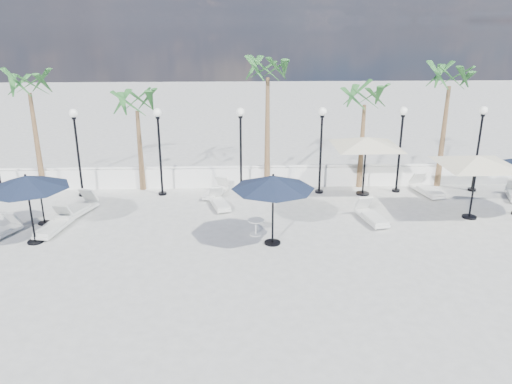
{
  "coord_description": "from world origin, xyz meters",
  "views": [
    {
      "loc": [
        -0.16,
        -14.58,
        7.32
      ],
      "look_at": [
        0.5,
        2.33,
        1.5
      ],
      "focal_mm": 35.0,
      "sensor_mm": 36.0,
      "label": 1
    }
  ],
  "objects_px": {
    "lounger_5": "(216,191)",
    "parasol_navy_left": "(26,183)",
    "lounger_6": "(426,189)",
    "lounger_1": "(54,226)",
    "parasol_navy_mid": "(273,183)",
    "lounger_4": "(372,216)",
    "parasol_cream_sq_a": "(478,156)",
    "lounger_3": "(77,209)",
    "parasol_cream_small": "(39,183)",
    "parasol_cream_sq_b": "(367,138)",
    "lounger_2": "(219,203)"
  },
  "relations": [
    {
      "from": "lounger_5",
      "to": "parasol_navy_left",
      "type": "relative_size",
      "value": 0.66
    },
    {
      "from": "lounger_5",
      "to": "lounger_6",
      "type": "height_order",
      "value": "lounger_6"
    },
    {
      "from": "lounger_1",
      "to": "parasol_navy_mid",
      "type": "xyz_separation_m",
      "value": [
        7.91,
        -1.31,
        1.97
      ]
    },
    {
      "from": "lounger_1",
      "to": "lounger_4",
      "type": "relative_size",
      "value": 1.02
    },
    {
      "from": "parasol_navy_left",
      "to": "parasol_cream_sq_a",
      "type": "bearing_deg",
      "value": 5.97
    },
    {
      "from": "lounger_6",
      "to": "parasol_navy_mid",
      "type": "relative_size",
      "value": 0.73
    },
    {
      "from": "lounger_5",
      "to": "lounger_3",
      "type": "bearing_deg",
      "value": -137.63
    },
    {
      "from": "lounger_4",
      "to": "parasol_cream_small",
      "type": "bearing_deg",
      "value": 167.15
    },
    {
      "from": "parasol_cream_small",
      "to": "parasol_cream_sq_b",
      "type": "bearing_deg",
      "value": 12.65
    },
    {
      "from": "lounger_1",
      "to": "parasol_navy_mid",
      "type": "bearing_deg",
      "value": 0.82
    },
    {
      "from": "parasol_cream_sq_b",
      "to": "parasol_cream_small",
      "type": "xyz_separation_m",
      "value": [
        -12.93,
        -2.9,
        -0.95
      ]
    },
    {
      "from": "lounger_1",
      "to": "lounger_4",
      "type": "xyz_separation_m",
      "value": [
        11.85,
        0.52,
        -0.01
      ]
    },
    {
      "from": "parasol_navy_left",
      "to": "parasol_navy_mid",
      "type": "relative_size",
      "value": 1.0
    },
    {
      "from": "lounger_2",
      "to": "lounger_1",
      "type": "bearing_deg",
      "value": -174.21
    },
    {
      "from": "lounger_1",
      "to": "lounger_5",
      "type": "height_order",
      "value": "lounger_1"
    },
    {
      "from": "parasol_navy_left",
      "to": "parasol_cream_sq_b",
      "type": "distance_m",
      "value": 13.46
    },
    {
      "from": "parasol_navy_mid",
      "to": "parasol_cream_sq_a",
      "type": "distance_m",
      "value": 8.17
    },
    {
      "from": "parasol_cream_sq_a",
      "to": "lounger_1",
      "type": "bearing_deg",
      "value": -177.16
    },
    {
      "from": "lounger_3",
      "to": "parasol_navy_left",
      "type": "relative_size",
      "value": 0.78
    },
    {
      "from": "lounger_3",
      "to": "parasol_cream_sq_b",
      "type": "xyz_separation_m",
      "value": [
        11.92,
        2.05,
        2.31
      ]
    },
    {
      "from": "lounger_6",
      "to": "parasol_cream_sq_a",
      "type": "xyz_separation_m",
      "value": [
        0.69,
        -2.82,
        2.26
      ]
    },
    {
      "from": "parasol_navy_left",
      "to": "lounger_1",
      "type": "bearing_deg",
      "value": 69.04
    },
    {
      "from": "parasol_navy_left",
      "to": "lounger_2",
      "type": "bearing_deg",
      "value": 26.86
    },
    {
      "from": "lounger_1",
      "to": "parasol_navy_left",
      "type": "height_order",
      "value": "parasol_navy_left"
    },
    {
      "from": "lounger_2",
      "to": "parasol_cream_sq_a",
      "type": "bearing_deg",
      "value": -23.96
    },
    {
      "from": "lounger_5",
      "to": "parasol_cream_sq_a",
      "type": "relative_size",
      "value": 0.34
    },
    {
      "from": "lounger_3",
      "to": "lounger_6",
      "type": "xyz_separation_m",
      "value": [
        14.75,
        1.94,
        -0.02
      ]
    },
    {
      "from": "lounger_2",
      "to": "parasol_navy_left",
      "type": "bearing_deg",
      "value": -168.37
    },
    {
      "from": "lounger_4",
      "to": "lounger_6",
      "type": "height_order",
      "value": "lounger_6"
    },
    {
      "from": "lounger_5",
      "to": "parasol_cream_sq_b",
      "type": "distance_m",
      "value": 6.92
    },
    {
      "from": "parasol_cream_small",
      "to": "lounger_4",
      "type": "bearing_deg",
      "value": -1.34
    },
    {
      "from": "parasol_cream_sq_b",
      "to": "lounger_5",
      "type": "bearing_deg",
      "value": 179.84
    },
    {
      "from": "lounger_2",
      "to": "lounger_6",
      "type": "distance_m",
      "value": 9.23
    },
    {
      "from": "lounger_6",
      "to": "lounger_2",
      "type": "bearing_deg",
      "value": 175.56
    },
    {
      "from": "lounger_4",
      "to": "parasol_cream_sq_b",
      "type": "relative_size",
      "value": 0.35
    },
    {
      "from": "lounger_4",
      "to": "parasol_cream_sq_a",
      "type": "xyz_separation_m",
      "value": [
        3.95,
        0.26,
        2.27
      ]
    },
    {
      "from": "lounger_2",
      "to": "parasol_cream_sq_b",
      "type": "bearing_deg",
      "value": -2.52
    },
    {
      "from": "parasol_navy_left",
      "to": "parasol_cream_small",
      "type": "distance_m",
      "value": 1.84
    },
    {
      "from": "lounger_6",
      "to": "parasol_cream_small",
      "type": "distance_m",
      "value": 16.06
    },
    {
      "from": "lounger_2",
      "to": "parasol_cream_sq_b",
      "type": "height_order",
      "value": "parasol_cream_sq_b"
    },
    {
      "from": "lounger_3",
      "to": "parasol_cream_sq_b",
      "type": "bearing_deg",
      "value": 28.69
    },
    {
      "from": "parasol_cream_sq_a",
      "to": "parasol_cream_sq_b",
      "type": "bearing_deg",
      "value": 140.13
    },
    {
      "from": "lounger_3",
      "to": "parasol_navy_left",
      "type": "bearing_deg",
      "value": -86.53
    },
    {
      "from": "lounger_1",
      "to": "lounger_2",
      "type": "xyz_separation_m",
      "value": [
        5.97,
        2.29,
        -0.03
      ]
    },
    {
      "from": "lounger_1",
      "to": "parasol_cream_small",
      "type": "distance_m",
      "value": 1.73
    },
    {
      "from": "parasol_cream_sq_b",
      "to": "parasol_cream_small",
      "type": "height_order",
      "value": "parasol_cream_sq_b"
    },
    {
      "from": "lounger_6",
      "to": "lounger_1",
      "type": "bearing_deg",
      "value": -179.18
    },
    {
      "from": "parasol_cream_small",
      "to": "parasol_navy_left",
      "type": "bearing_deg",
      "value": -80.16
    },
    {
      "from": "lounger_1",
      "to": "parasol_cream_sq_a",
      "type": "relative_size",
      "value": 0.37
    },
    {
      "from": "parasol_navy_mid",
      "to": "parasol_cream_sq_b",
      "type": "height_order",
      "value": "parasol_cream_sq_b"
    }
  ]
}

